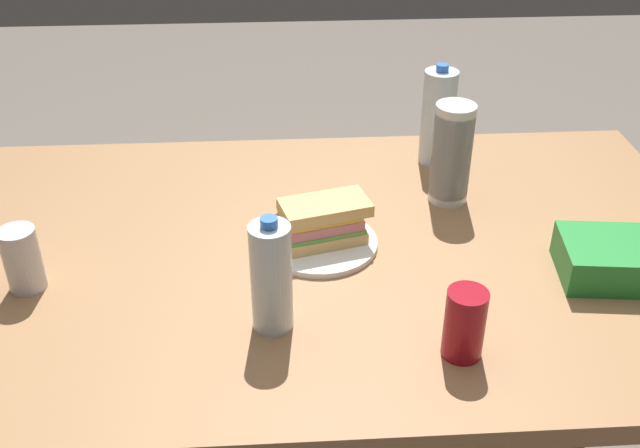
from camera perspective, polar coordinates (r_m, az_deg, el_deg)
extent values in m
cube|color=#9E7047|center=(1.49, 0.76, -2.37)|extent=(1.57, 0.98, 0.04)
cylinder|color=brown|center=(2.13, -19.46, -5.18)|extent=(0.07, 0.07, 0.73)
cylinder|color=brown|center=(2.19, 18.53, -3.81)|extent=(0.07, 0.07, 0.73)
cylinder|color=white|center=(1.47, 0.00, -1.45)|extent=(0.23, 0.23, 0.01)
cube|color=#DBB26B|center=(1.46, 0.00, -0.86)|extent=(0.19, 0.13, 0.02)
cube|color=#599E3F|center=(1.46, 0.00, -0.33)|extent=(0.18, 0.13, 0.01)
cube|color=#C6727A|center=(1.45, 0.00, 0.13)|extent=(0.17, 0.12, 0.02)
cube|color=yellow|center=(1.44, 0.00, 0.57)|extent=(0.16, 0.11, 0.01)
cube|color=#DBB26B|center=(1.44, 0.38, 1.28)|extent=(0.19, 0.13, 0.02)
cylinder|color=maroon|center=(1.21, 10.96, -7.47)|extent=(0.07, 0.07, 0.12)
cube|color=#268C38|center=(1.49, 22.14, -2.53)|extent=(0.25, 0.18, 0.07)
cylinder|color=silver|center=(1.23, -3.73, -4.10)|extent=(0.07, 0.07, 0.20)
cylinder|color=blue|center=(1.17, -3.91, 0.12)|extent=(0.03, 0.03, 0.02)
cylinder|color=silver|center=(1.63, 9.80, 3.32)|extent=(0.08, 0.08, 0.09)
cylinder|color=silver|center=(1.62, 9.86, 3.87)|extent=(0.08, 0.08, 0.09)
cylinder|color=silver|center=(1.62, 9.91, 4.44)|extent=(0.08, 0.08, 0.09)
cylinder|color=silver|center=(1.61, 9.97, 5.00)|extent=(0.08, 0.08, 0.09)
cylinder|color=silver|center=(1.60, 10.03, 5.58)|extent=(0.08, 0.08, 0.09)
cylinder|color=silver|center=(1.59, 10.09, 6.16)|extent=(0.08, 0.08, 0.09)
cylinder|color=silver|center=(1.58, 10.15, 6.74)|extent=(0.08, 0.08, 0.09)
cylinder|color=silver|center=(1.58, 10.22, 7.33)|extent=(0.08, 0.08, 0.09)
cylinder|color=silver|center=(1.76, 8.98, 8.01)|extent=(0.08, 0.08, 0.22)
cylinder|color=blue|center=(1.72, 9.32, 11.67)|extent=(0.03, 0.03, 0.02)
cylinder|color=silver|center=(1.43, -21.74, -2.52)|extent=(0.07, 0.07, 0.12)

